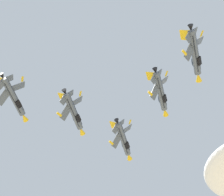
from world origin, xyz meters
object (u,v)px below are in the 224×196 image
(fighter_jet_lead, at_px, (123,140))
(fighter_jet_right_outer, at_px, (195,54))
(fighter_jet_right_wing, at_px, (161,93))
(fighter_jet_left_wing, at_px, (74,112))
(fighter_jet_left_outer, at_px, (14,98))

(fighter_jet_lead, distance_m, fighter_jet_right_outer, 32.97)
(fighter_jet_right_wing, bearing_deg, fighter_jet_lead, 138.27)
(fighter_jet_left_wing, bearing_deg, fighter_jet_left_outer, -148.15)
(fighter_jet_lead, relative_size, fighter_jet_left_wing, 1.00)
(fighter_jet_right_wing, xyz_separation_m, fighter_jet_left_outer, (-39.93, -1.41, -1.20))
(fighter_jet_right_wing, distance_m, fighter_jet_right_outer, 14.77)
(fighter_jet_lead, relative_size, fighter_jet_right_outer, 1.00)
(fighter_jet_lead, bearing_deg, fighter_jet_left_outer, -138.70)
(fighter_jet_lead, height_order, fighter_jet_left_wing, fighter_jet_left_wing)
(fighter_jet_left_outer, distance_m, fighter_jet_right_outer, 49.06)
(fighter_jet_left_outer, bearing_deg, fighter_jet_right_outer, -0.69)
(fighter_jet_left_wing, height_order, fighter_jet_left_outer, fighter_jet_left_outer)
(fighter_jet_lead, distance_m, fighter_jet_left_outer, 33.33)
(fighter_jet_right_wing, height_order, fighter_jet_left_outer, fighter_jet_right_wing)
(fighter_jet_right_wing, bearing_deg, fighter_jet_left_wing, -177.71)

